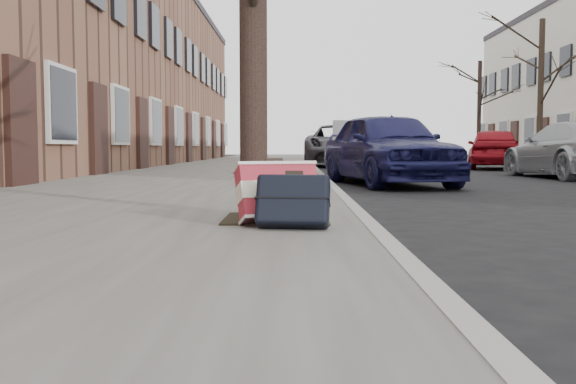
{
  "coord_description": "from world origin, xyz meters",
  "views": [
    {
      "loc": [
        -1.84,
        -4.06,
        0.72
      ],
      "look_at": [
        -1.9,
        0.8,
        0.38
      ],
      "focal_mm": 40.0,
      "sensor_mm": 36.0,
      "label": 1
    }
  ],
  "objects_px": {
    "suitcase_navy": "(293,200)",
    "car_near_front": "(387,148)",
    "suitcase_red": "(278,193)",
    "car_near_mid": "(362,148)"
  },
  "relations": [
    {
      "from": "car_near_mid",
      "to": "suitcase_red",
      "type": "bearing_deg",
      "value": -96.2
    },
    {
      "from": "car_near_front",
      "to": "car_near_mid",
      "type": "relative_size",
      "value": 0.97
    },
    {
      "from": "suitcase_navy",
      "to": "car_near_mid",
      "type": "xyz_separation_m",
      "value": [
        1.71,
        11.67,
        0.37
      ]
    },
    {
      "from": "suitcase_navy",
      "to": "car_near_front",
      "type": "height_order",
      "value": "car_near_front"
    },
    {
      "from": "suitcase_navy",
      "to": "car_near_front",
      "type": "bearing_deg",
      "value": 83.37
    },
    {
      "from": "car_near_front",
      "to": "car_near_mid",
      "type": "height_order",
      "value": "car_near_front"
    },
    {
      "from": "suitcase_red",
      "to": "suitcase_navy",
      "type": "xyz_separation_m",
      "value": [
        0.12,
        -0.31,
        -0.03
      ]
    },
    {
      "from": "car_near_front",
      "to": "car_near_mid",
      "type": "xyz_separation_m",
      "value": [
        -0.05,
        4.18,
        -0.0
      ]
    },
    {
      "from": "suitcase_red",
      "to": "suitcase_navy",
      "type": "height_order",
      "value": "suitcase_red"
    },
    {
      "from": "suitcase_navy",
      "to": "car_near_front",
      "type": "relative_size",
      "value": 0.13
    }
  ]
}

